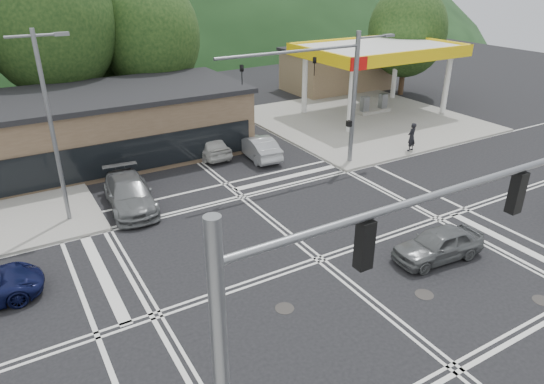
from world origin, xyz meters
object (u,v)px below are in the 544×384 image
car_grey_center (438,244)px  pedestrian (412,137)px  car_queue_a (258,147)px  car_queue_b (207,144)px  car_northbound (129,194)px

car_grey_center → pedestrian: pedestrian is taller
car_queue_a → car_queue_b: 3.33m
car_queue_b → pedestrian: size_ratio=2.32×
car_grey_center → pedestrian: bearing=145.1°
car_queue_a → car_northbound: 9.61m
car_queue_b → car_grey_center: bearing=100.1°
car_grey_center → car_northbound: (-9.84, 11.43, 0.08)m
car_queue_b → car_northbound: (-6.50, -5.00, 0.02)m
car_queue_b → pedestrian: 13.46m
car_grey_center → car_queue_a: size_ratio=0.92×
car_grey_center → pedestrian: size_ratio=2.13×
car_queue_b → pedestrian: bearing=150.1°
pedestrian → car_northbound: bearing=-17.1°
car_northbound → pedestrian: size_ratio=2.80×
car_queue_b → pedestrian: (11.82, -6.43, 0.35)m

